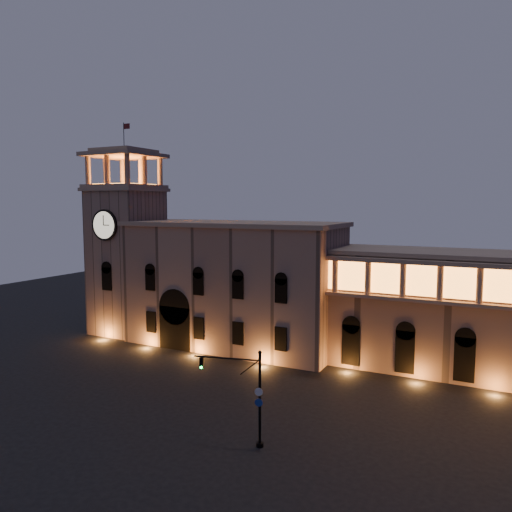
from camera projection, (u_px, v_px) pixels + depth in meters
name	position (u px, v px, depth m)	size (l,w,h in m)	color
ground	(147.00, 400.00, 51.23)	(160.00, 160.00, 0.00)	black
government_building	(233.00, 284.00, 70.74)	(30.80, 12.80, 17.60)	#91715F
clock_tower	(127.00, 253.00, 77.72)	(9.80, 9.80, 32.40)	#91715F
colonnade_wing	(499.00, 315.00, 57.45)	(40.60, 11.50, 14.50)	#8B6B59
traffic_light	(248.00, 396.00, 41.22)	(5.82, 1.79, 8.20)	black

